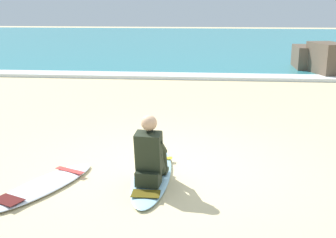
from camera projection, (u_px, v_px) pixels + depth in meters
name	position (u px, v px, depth m)	size (l,w,h in m)	color
ground_plane	(170.00, 168.00, 6.50)	(80.00, 80.00, 0.00)	beige
sea	(200.00, 41.00, 27.50)	(80.00, 28.00, 0.10)	teal
breaking_foam	(192.00, 76.00, 14.34)	(80.00, 0.90, 0.11)	white
surfboard_main	(152.00, 175.00, 6.15)	(0.54, 2.22, 0.08)	#9ED1E5
surfer_seated	(150.00, 156.00, 5.74)	(0.41, 0.73, 0.95)	black
surfboard_spare_near	(43.00, 186.00, 5.79)	(1.23, 1.91, 0.08)	silver
rock_outcrop_distant	(334.00, 59.00, 15.23)	(3.34, 2.98, 1.13)	#756656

